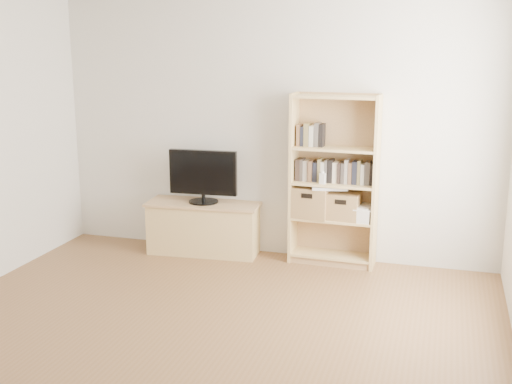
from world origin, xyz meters
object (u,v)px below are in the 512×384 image
at_px(bookshelf, 334,181).
at_px(basket_left, 311,201).
at_px(laptop, 329,187).
at_px(baby_monitor, 322,179).
at_px(basket_right, 343,206).
at_px(tv_stand, 204,229).
at_px(television, 203,176).

relative_size(bookshelf, basket_left, 4.62).
distance_m(basket_left, laptop, 0.25).
bearing_deg(basket_left, bookshelf, 3.43).
distance_m(baby_monitor, basket_right, 0.35).
bearing_deg(basket_right, baby_monitor, -153.06).
bearing_deg(tv_stand, basket_right, -2.42).
height_order(television, basket_left, television).
distance_m(bookshelf, basket_left, 0.32).
xyz_separation_m(baby_monitor, laptop, (0.06, 0.07, -0.09)).
distance_m(television, laptop, 1.29).
relative_size(baby_monitor, laptop, 0.31).
distance_m(tv_stand, laptop, 1.39).
xyz_separation_m(bookshelf, laptop, (-0.04, -0.02, -0.06)).
relative_size(basket_left, laptop, 1.08).
xyz_separation_m(baby_monitor, basket_right, (0.20, 0.08, -0.28)).
relative_size(television, basket_left, 1.95).
height_order(baby_monitor, laptop, baby_monitor).
xyz_separation_m(bookshelf, basket_left, (-0.22, 0.00, -0.22)).
bearing_deg(basket_right, laptop, -170.06).
bearing_deg(laptop, bookshelf, 16.89).
bearing_deg(television, basket_left, 0.15).
bearing_deg(baby_monitor, television, -171.55).
xyz_separation_m(tv_stand, laptop, (1.29, 0.04, 0.52)).
relative_size(tv_stand, bookshelf, 0.67).
xyz_separation_m(television, basket_left, (1.11, 0.06, -0.20)).
bearing_deg(tv_stand, baby_monitor, -5.93).
height_order(tv_stand, laptop, laptop).
distance_m(baby_monitor, laptop, 0.13).
bearing_deg(television, bookshelf, -0.43).
height_order(bookshelf, television, bookshelf).
xyz_separation_m(baby_monitor, basket_left, (-0.13, 0.09, -0.26)).
xyz_separation_m(basket_left, laptop, (0.19, -0.02, 0.16)).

